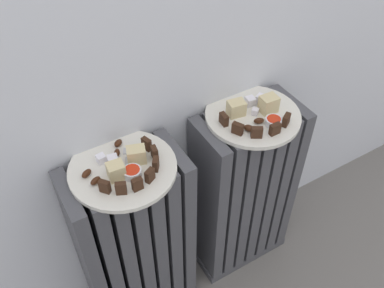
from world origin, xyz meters
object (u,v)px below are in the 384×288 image
at_px(plate_right, 253,115).
at_px(fork, 127,159).
at_px(radiator_right, 243,192).
at_px(jam_bowl_left, 132,172).
at_px(radiator_left, 136,244).
at_px(jam_bowl_right, 273,121).
at_px(plate_left, 123,168).

relative_size(plate_right, fork, 2.88).
distance_m(radiator_right, jam_bowl_left, 0.53).
relative_size(radiator_left, jam_bowl_right, 14.39).
xyz_separation_m(radiator_left, plate_right, (0.40, 0.00, 0.34)).
height_order(radiator_left, plate_right, plate_right).
xyz_separation_m(radiator_left, fork, (0.02, 0.02, 0.35)).
xyz_separation_m(plate_left, jam_bowl_right, (0.42, -0.06, 0.02)).
bearing_deg(radiator_left, plate_left, 0.00).
height_order(plate_right, jam_bowl_right, jam_bowl_right).
xyz_separation_m(radiator_left, plate_left, (0.00, 0.00, 0.34)).
distance_m(radiator_right, plate_left, 0.52).
bearing_deg(plate_left, radiator_left, 180.00).
bearing_deg(radiator_right, plate_right, 180.00).
distance_m(plate_left, fork, 0.03).
xyz_separation_m(plate_left, jam_bowl_left, (0.01, -0.04, 0.02)).
distance_m(radiator_left, plate_right, 0.52).
bearing_deg(jam_bowl_right, plate_left, 171.30).
relative_size(radiator_right, fork, 7.02).
distance_m(plate_left, jam_bowl_left, 0.04).
height_order(radiator_right, plate_left, plate_left).
bearing_deg(jam_bowl_left, radiator_left, 104.12).
height_order(radiator_left, fork, fork).
xyz_separation_m(radiator_right, plate_left, (-0.40, 0.00, 0.34)).
bearing_deg(jam_bowl_left, plate_left, 104.12).
height_order(radiator_left, jam_bowl_right, jam_bowl_right).
relative_size(radiator_right, plate_right, 2.44).
bearing_deg(fork, radiator_left, -139.58).
bearing_deg(radiator_right, jam_bowl_left, -174.26).
bearing_deg(plate_left, jam_bowl_right, -8.70).
height_order(radiator_right, jam_bowl_right, jam_bowl_right).
relative_size(radiator_left, plate_left, 2.44).
xyz_separation_m(radiator_left, jam_bowl_right, (0.42, -0.06, 0.36)).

